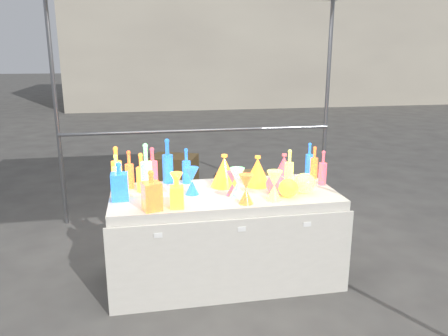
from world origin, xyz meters
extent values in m
plane|color=#5E5C57|center=(0.00, 0.00, 0.00)|extent=(80.00, 80.00, 0.00)
cylinder|color=gray|center=(-1.50, 1.50, 1.20)|extent=(0.04, 0.04, 2.40)
cylinder|color=gray|center=(1.50, 1.50, 1.20)|extent=(0.04, 0.04, 2.40)
cylinder|color=gray|center=(0.00, 1.47, 1.00)|extent=(3.00, 0.04, 0.04)
cube|color=silver|center=(0.00, 0.00, 0.38)|extent=(1.80, 0.80, 0.75)
cube|color=silver|center=(0.00, -0.42, 0.34)|extent=(1.84, 0.02, 0.68)
cube|color=white|center=(-0.55, -0.43, 0.60)|extent=(0.06, 0.00, 0.03)
cube|color=white|center=(0.05, -0.43, 0.60)|extent=(0.06, 0.00, 0.03)
cube|color=white|center=(0.55, -0.43, 0.60)|extent=(0.06, 0.00, 0.03)
cube|color=#C0B6A0|center=(4.00, 14.00, 3.00)|extent=(14.00, 6.00, 6.00)
cube|color=#9A7745|center=(-0.21, 2.67, 0.22)|extent=(0.73, 0.63, 0.44)
cube|color=#9A7745|center=(0.85, 2.87, 0.03)|extent=(0.82, 0.65, 0.06)
camera|label=1|loc=(-0.62, -3.29, 1.84)|focal=35.00mm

